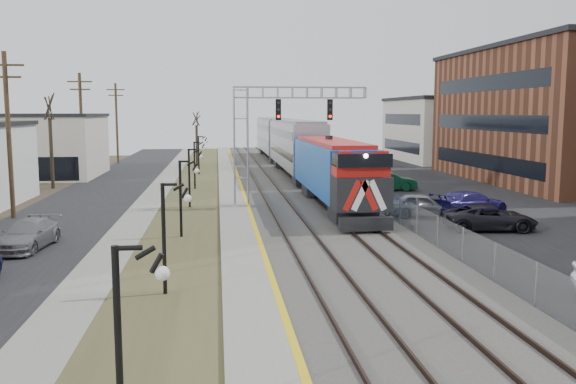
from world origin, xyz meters
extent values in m
cube|color=black|center=(-11.50, 35.00, 0.02)|extent=(7.00, 120.00, 0.04)
cube|color=gray|center=(-7.00, 35.00, 0.04)|extent=(2.00, 120.00, 0.08)
cube|color=#454826|center=(-4.00, 35.00, 0.03)|extent=(4.00, 120.00, 0.06)
cube|color=gray|center=(-1.00, 35.00, 0.12)|extent=(2.00, 120.00, 0.24)
cube|color=#595651|center=(4.00, 35.00, 0.10)|extent=(8.00, 120.00, 0.20)
cube|color=black|center=(16.00, 35.00, 0.02)|extent=(16.00, 120.00, 0.04)
cube|color=gold|center=(-0.12, 35.00, 0.24)|extent=(0.24, 120.00, 0.01)
cube|color=#2D2119|center=(1.25, 35.00, 0.28)|extent=(0.08, 120.00, 0.15)
cube|color=#2D2119|center=(2.75, 35.00, 0.28)|extent=(0.08, 120.00, 0.15)
cube|color=#2D2119|center=(4.75, 35.00, 0.28)|extent=(0.08, 120.00, 0.15)
cube|color=#2D2119|center=(6.25, 35.00, 0.28)|extent=(0.08, 120.00, 0.15)
cube|color=#1551B1|center=(5.50, 25.78, 2.47)|extent=(3.00, 17.00, 4.25)
cube|color=black|center=(5.50, 17.08, 0.70)|extent=(2.80, 0.50, 0.70)
cube|color=#90929A|center=(5.50, 46.08, 3.01)|extent=(3.00, 22.00, 5.33)
cube|color=#90929A|center=(5.50, 68.88, 3.01)|extent=(3.00, 22.00, 5.33)
cube|color=gray|center=(-0.50, 28.00, 4.00)|extent=(1.00, 1.00, 8.00)
cube|color=gray|center=(3.50, 28.00, 7.75)|extent=(9.00, 0.80, 0.80)
cube|color=black|center=(2.00, 27.55, 6.60)|extent=(0.35, 0.25, 1.40)
cube|color=black|center=(5.50, 27.55, 6.60)|extent=(0.35, 0.25, 1.40)
cylinder|color=black|center=(-4.00, -2.00, 2.00)|extent=(0.14, 0.14, 4.00)
cylinder|color=black|center=(-4.00, 8.00, 2.00)|extent=(0.14, 0.14, 4.00)
cylinder|color=black|center=(-4.00, 18.00, 2.00)|extent=(0.14, 0.14, 4.00)
cylinder|color=black|center=(-4.00, 28.00, 2.00)|extent=(0.14, 0.14, 4.00)
cylinder|color=black|center=(-4.00, 38.00, 2.00)|extent=(0.14, 0.14, 4.00)
cylinder|color=black|center=(-4.00, 50.00, 2.00)|extent=(0.14, 0.14, 4.00)
cylinder|color=#4C3823|center=(-14.50, 25.00, 5.00)|extent=(0.28, 0.28, 10.00)
cylinder|color=#4C3823|center=(-14.50, 45.00, 5.00)|extent=(0.28, 0.28, 10.00)
cylinder|color=#4C3823|center=(-14.50, 65.00, 5.00)|extent=(0.28, 0.28, 10.00)
cube|color=gray|center=(8.20, 35.00, 0.80)|extent=(0.04, 120.00, 1.60)
cube|color=beige|center=(-21.00, 50.00, 3.00)|extent=(14.00, 12.00, 6.00)
cube|color=brown|center=(30.00, 40.00, 6.00)|extent=(16.00, 26.00, 12.00)
cube|color=beige|center=(30.00, 65.00, 4.00)|extent=(16.00, 18.00, 8.00)
cylinder|color=#382D23|center=(-16.00, 40.00, 2.97)|extent=(0.30, 0.30, 5.95)
cylinder|color=#382D23|center=(-4.50, 60.00, 2.45)|extent=(0.30, 0.30, 4.90)
imported|color=black|center=(12.60, 17.89, 0.69)|extent=(5.20, 2.85, 1.38)
imported|color=navy|center=(13.50, 22.61, 0.77)|extent=(5.74, 4.20, 1.55)
imported|color=gray|center=(10.41, 22.45, 0.73)|extent=(4.56, 2.78, 1.45)
imported|color=#0C3C22|center=(11.89, 35.20, 0.76)|extent=(4.74, 2.13, 1.51)
imported|color=slate|center=(-11.04, 16.12, 0.68)|extent=(2.40, 4.84, 1.35)
imported|color=slate|center=(11.25, 43.92, 0.71)|extent=(4.37, 2.18, 1.43)
camera|label=1|loc=(-2.10, -13.27, 6.44)|focal=38.00mm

